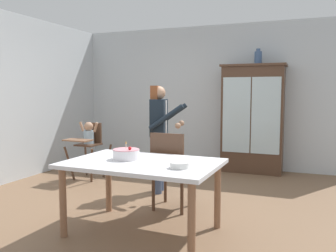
# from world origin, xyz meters

# --- Properties ---
(ground_plane) EXTENTS (6.24, 6.24, 0.00)m
(ground_plane) POSITION_xyz_m (0.00, 0.00, 0.00)
(ground_plane) COLOR brown
(wall_back) EXTENTS (5.32, 0.06, 2.70)m
(wall_back) POSITION_xyz_m (0.00, 2.63, 1.35)
(wall_back) COLOR silver
(wall_back) RESTS_ON ground_plane
(china_cabinet) EXTENTS (1.12, 0.48, 1.93)m
(china_cabinet) POSITION_xyz_m (0.87, 2.37, 0.97)
(china_cabinet) COLOR #4C3323
(china_cabinet) RESTS_ON ground_plane
(ceramic_vase) EXTENTS (0.13, 0.13, 0.27)m
(ceramic_vase) POSITION_xyz_m (0.95, 2.37, 2.04)
(ceramic_vase) COLOR #3D567F
(ceramic_vase) RESTS_ON china_cabinet
(high_chair_with_toddler) EXTENTS (0.59, 0.70, 0.95)m
(high_chair_with_toddler) POSITION_xyz_m (-1.58, 0.87, 0.65)
(high_chair_with_toddler) COLOR #4C3323
(high_chair_with_toddler) RESTS_ON ground_plane
(adult_person) EXTENTS (0.58, 0.57, 1.53)m
(adult_person) POSITION_xyz_m (-0.17, 0.56, 0.97)
(adult_person) COLOR #3D4C6B
(adult_person) RESTS_ON ground_plane
(dining_table) EXTENTS (1.56, 1.05, 0.74)m
(dining_table) POSITION_xyz_m (0.24, -0.86, 0.65)
(dining_table) COLOR silver
(dining_table) RESTS_ON ground_plane
(birthday_cake) EXTENTS (0.28, 0.28, 0.19)m
(birthday_cake) POSITION_xyz_m (0.03, -0.82, 0.79)
(birthday_cake) COLOR white
(birthday_cake) RESTS_ON dining_table
(serving_bowl) EXTENTS (0.18, 0.18, 0.05)m
(serving_bowl) POSITION_xyz_m (0.70, -1.02, 0.77)
(serving_bowl) COLOR silver
(serving_bowl) RESTS_ON dining_table
(dining_chair_far_side) EXTENTS (0.45, 0.45, 0.96)m
(dining_chair_far_side) POSITION_xyz_m (0.26, -0.14, 0.56)
(dining_chair_far_side) COLOR #4C3323
(dining_chair_far_side) RESTS_ON ground_plane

